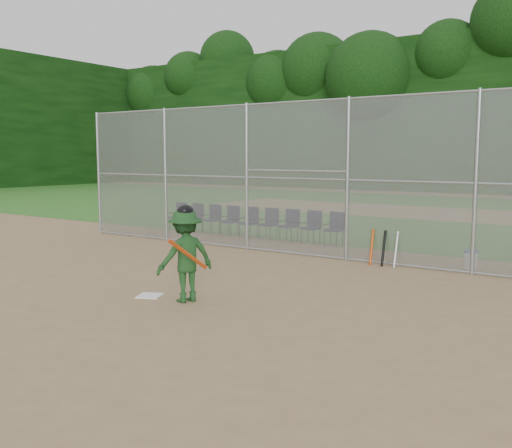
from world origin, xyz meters
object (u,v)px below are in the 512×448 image
Objects in this scene: batter_at_plate at (185,255)px; chair_0 at (177,217)px; home_plate at (150,296)px; water_cooler at (471,259)px.

batter_at_plate reaches higher than chair_0.
home_plate is 1.00× the size of water_cooler.
batter_at_plate reaches higher than home_plate.
batter_at_plate is at bearing -120.04° from water_cooler.
batter_at_plate is 4.16× the size of water_cooler.
water_cooler is at bearing -7.07° from chair_0.
home_plate is at bearing -173.05° from batter_at_plate.
batter_at_plate is 9.87m from chair_0.
home_plate is 9.43m from chair_0.
chair_0 is (-10.16, 1.26, 0.27)m from water_cooler.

